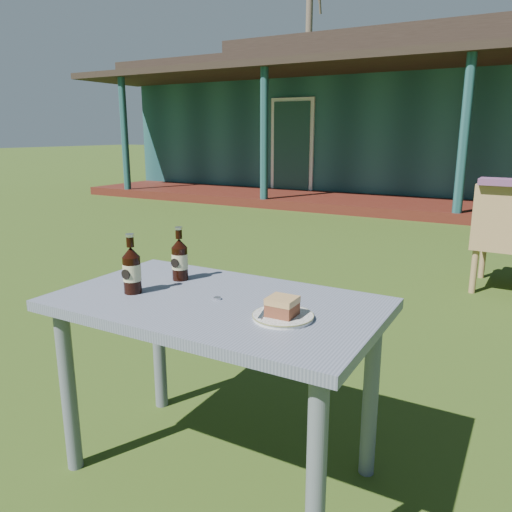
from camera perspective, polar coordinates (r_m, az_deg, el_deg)
The scene contains 10 objects.
ground at distance 3.46m, azimuth 10.69°, elevation -8.69°, with size 80.00×80.00×0.00m, color #334916.
pavilion at distance 12.48m, azimuth 25.53°, elevation 13.96°, with size 15.80×8.30×3.45m.
tree_left at distance 22.77m, azimuth 6.06°, elevation 23.81°, with size 0.28×0.28×10.50m, color brown.
cafe_table at distance 1.88m, azimuth -4.51°, elevation -7.89°, with size 1.20×0.70×0.72m.
plate at distance 1.66m, azimuth 3.09°, elevation -6.90°, with size 0.20×0.20×0.01m.
cake_slice at distance 1.64m, azimuth 3.02°, elevation -5.75°, with size 0.09×0.09×0.06m.
fork at distance 1.67m, azimuth 0.93°, elevation -6.38°, with size 0.01×0.14×0.00m, color silver.
cola_bottle_near at distance 2.08m, azimuth -8.72°, elevation -0.33°, with size 0.07×0.07×0.22m.
cola_bottle_far at distance 1.95m, azimuth -14.01°, elevation -1.51°, with size 0.07×0.07×0.23m.
bottle_cap at distance 1.85m, azimuth -4.44°, elevation -4.84°, with size 0.03×0.03×0.01m, color silver.
Camera 1 is at (0.98, -3.05, 1.32)m, focal length 35.00 mm.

